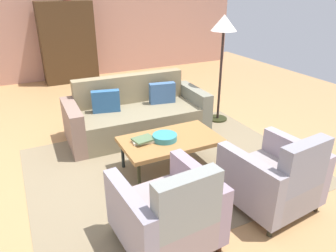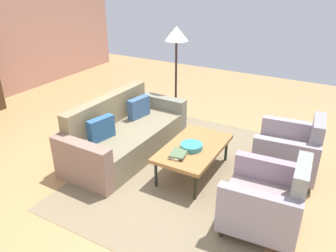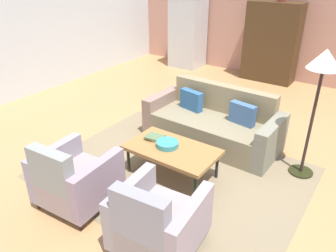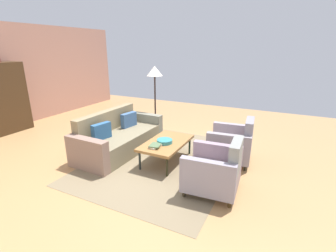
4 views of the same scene
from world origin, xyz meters
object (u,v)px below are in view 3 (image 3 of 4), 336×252
Objects in this scene: floor_lamp at (323,72)px; couch at (214,124)px; fruit_bowl at (167,144)px; refrigerator at (188,31)px; coffee_table at (172,150)px; armchair_left at (73,181)px; cabinet at (271,43)px; book_stack at (155,138)px; armchair_right at (156,223)px.

couch is at bearing 174.50° from floor_lamp.
refrigerator is at bearing 119.00° from fruit_bowl.
coffee_table is at bearing -143.86° from floor_lamp.
armchair_left is 6.01m from refrigerator.
cabinet is (-0.26, 4.58, 0.45)m from fruit_bowl.
armchair_left is at bearing -117.04° from coffee_table.
fruit_bowl is 5.14m from refrigerator.
cabinet is at bearing -82.88° from couch.
cabinet reaches higher than fruit_bowl.
floor_lamp is at bearing -40.65° from refrigerator.
refrigerator is at bearing 139.35° from floor_lamp.
armchair_left is 5.78m from cabinet.
fruit_bowl is at bearing -86.69° from cabinet.
couch is at bearing -52.11° from refrigerator.
floor_lamp is (2.03, 2.21, 1.10)m from armchair_left.
armchair_left is at bearing -113.95° from fruit_bowl.
cabinet reaches higher than armchair_left.
floor_lamp is (1.51, 1.05, 0.99)m from fruit_bowl.
refrigerator is at bearing 116.78° from book_stack.
couch is at bearing -84.22° from cabinet.
floor_lamp is (1.44, 1.05, 1.06)m from coffee_table.
fruit_bowl is 4.61m from cabinet.
book_stack is (0.27, 1.22, 0.10)m from armchair_left.
armchair_right is 1.36m from fruit_bowl.
armchair_right reaches higher than book_stack.
floor_lamp is at bearing 63.92° from armchair_right.
fruit_bowl is (-0.08, 0.00, 0.07)m from coffee_table.
couch reaches higher than book_stack.
fruit_bowl is at bearing 87.51° from couch.
floor_lamp is at bearing 36.14° from coffee_table.
armchair_left is at bearing -92.52° from cabinet.
floor_lamp reaches higher than fruit_bowl.
fruit_bowl is at bearing -61.00° from refrigerator.
fruit_bowl is at bearing -13.12° from book_stack.
cabinet reaches higher than couch.
cabinet is at bearing 93.31° from fruit_bowl.
fruit_bowl reaches higher than coffee_table.
refrigerator is at bearing -177.30° from cabinet.
book_stack is 0.16× the size of cabinet.
armchair_left is (-0.60, -1.17, -0.04)m from coffee_table.
coffee_table is at bearing -10.12° from book_stack.
book_stack is 4.55m from cabinet.
couch is at bearing 98.85° from armchair_right.
couch is 3.47m from cabinet.
floor_lamp reaches higher than couch.
refrigerator is (-3.17, 5.65, 0.58)m from armchair_right.
cabinet reaches higher than book_stack.
couch is 1.15× the size of refrigerator.
coffee_table is 1.36× the size of armchair_left.
couch is 1.19m from book_stack.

